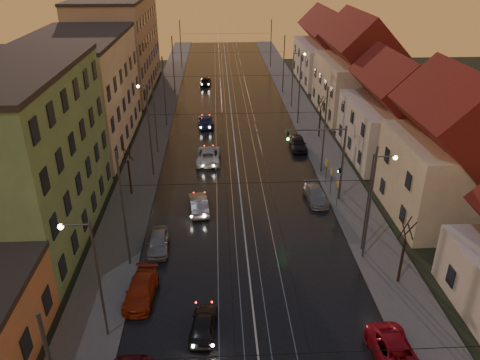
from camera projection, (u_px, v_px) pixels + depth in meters
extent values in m
plane|color=black|center=(258.00, 356.00, 26.49)|extent=(160.00, 160.00, 0.00)
cube|color=black|center=(232.00, 122.00, 62.31)|extent=(16.00, 120.00, 0.04)
cube|color=#4C4C4C|center=(157.00, 123.00, 61.82)|extent=(4.00, 120.00, 0.15)
cube|color=#4C4C4C|center=(307.00, 121.00, 62.74)|extent=(4.00, 120.00, 0.15)
cube|color=gray|center=(216.00, 122.00, 62.19)|extent=(0.06, 120.00, 0.03)
cube|color=gray|center=(227.00, 122.00, 62.25)|extent=(0.06, 120.00, 0.03)
cube|color=gray|center=(238.00, 122.00, 62.33)|extent=(0.06, 120.00, 0.03)
cube|color=gray|center=(249.00, 122.00, 62.39)|extent=(0.06, 120.00, 0.03)
cube|color=#578353|center=(13.00, 159.00, 35.35)|extent=(10.00, 18.00, 13.00)
cube|color=#C5B298|center=(81.00, 93.00, 53.48)|extent=(10.00, 20.00, 12.00)
cube|color=tan|center=(118.00, 45.00, 74.53)|extent=(10.00, 24.00, 14.00)
cube|color=#BCB190|center=(445.00, 178.00, 39.16)|extent=(8.50, 10.00, 7.00)
pyramid|color=#5D1517|center=(459.00, 117.00, 36.77)|extent=(8.67, 10.20, 3.80)
cube|color=beige|center=(392.00, 130.00, 51.02)|extent=(9.00, 12.00, 6.00)
pyramid|color=#5D1517|center=(398.00, 89.00, 48.99)|extent=(9.18, 12.24, 3.20)
cube|color=#BCB190|center=(355.00, 87.00, 64.12)|extent=(9.00, 14.00, 7.50)
pyramid|color=#5D1517|center=(360.00, 44.00, 61.58)|extent=(9.18, 14.28, 4.00)
cube|color=beige|center=(326.00, 62.00, 80.46)|extent=(9.00, 16.00, 6.50)
pyramid|color=#5D1517|center=(329.00, 32.00, 78.25)|extent=(9.18, 16.32, 3.50)
cylinder|color=#595B60|center=(124.00, 212.00, 32.17)|extent=(0.16, 0.16, 9.00)
cylinder|color=#595B60|center=(370.00, 205.00, 32.96)|extent=(0.16, 0.16, 9.00)
cylinder|color=#595B60|center=(150.00, 134.00, 45.60)|extent=(0.16, 0.16, 9.00)
cylinder|color=#595B60|center=(324.00, 131.00, 46.39)|extent=(0.16, 0.16, 9.00)
cylinder|color=#595B60|center=(164.00, 92.00, 59.03)|extent=(0.16, 0.16, 9.00)
cylinder|color=#595B60|center=(299.00, 91.00, 59.82)|extent=(0.16, 0.16, 9.00)
cylinder|color=#595B60|center=(173.00, 66.00, 72.47)|extent=(0.16, 0.16, 9.00)
cylinder|color=#595B60|center=(284.00, 65.00, 73.26)|extent=(0.16, 0.16, 9.00)
cylinder|color=#595B60|center=(181.00, 45.00, 88.58)|extent=(0.16, 0.16, 9.00)
cylinder|color=#595B60|center=(271.00, 44.00, 89.38)|extent=(0.16, 0.16, 9.00)
cylinder|color=#595B60|center=(99.00, 282.00, 26.11)|extent=(0.14, 0.14, 8.00)
cylinder|color=#595B60|center=(74.00, 225.00, 24.39)|extent=(1.60, 0.10, 0.10)
sphere|color=#FFD88C|center=(61.00, 227.00, 24.40)|extent=(0.32, 0.32, 0.32)
cylinder|color=#595B60|center=(367.00, 205.00, 34.08)|extent=(0.14, 0.14, 8.00)
cylinder|color=#595B60|center=(385.00, 157.00, 32.44)|extent=(1.60, 0.10, 0.10)
sphere|color=#FFD88C|center=(395.00, 158.00, 32.51)|extent=(0.32, 0.32, 0.32)
cylinder|color=#595B60|center=(155.00, 119.00, 51.18)|extent=(0.14, 0.14, 8.00)
cylinder|color=#595B60|center=(145.00, 85.00, 49.47)|extent=(1.60, 0.10, 0.10)
sphere|color=#FFD88C|center=(138.00, 86.00, 49.48)|extent=(0.32, 0.32, 0.32)
cylinder|color=#595B60|center=(292.00, 81.00, 66.32)|extent=(0.14, 0.14, 8.00)
cylinder|color=#595B60|center=(300.00, 53.00, 64.68)|extent=(1.60, 0.10, 0.10)
sphere|color=#FFD88C|center=(305.00, 54.00, 64.75)|extent=(0.32, 0.32, 0.32)
cylinder|color=#595B60|center=(342.00, 164.00, 41.43)|extent=(0.20, 0.20, 7.20)
cylinder|color=#595B60|center=(316.00, 130.00, 39.85)|extent=(5.20, 0.14, 0.14)
imported|color=black|center=(288.00, 137.00, 40.01)|extent=(0.15, 0.18, 0.90)
sphere|color=#19FF3F|center=(288.00, 139.00, 39.97)|extent=(0.20, 0.20, 0.20)
cylinder|color=black|center=(130.00, 178.00, 43.16)|extent=(0.18, 0.18, 3.50)
cylinder|color=black|center=(130.00, 152.00, 42.12)|extent=(0.37, 0.92, 1.61)
cylinder|color=black|center=(126.00, 152.00, 42.24)|extent=(0.91, 0.40, 1.61)
cylinder|color=black|center=(124.00, 153.00, 41.94)|extent=(0.37, 0.92, 1.61)
cylinder|color=black|center=(128.00, 154.00, 41.84)|extent=(0.84, 0.54, 1.62)
cylinder|color=black|center=(401.00, 262.00, 31.56)|extent=(0.18, 0.18, 3.50)
cylinder|color=black|center=(410.00, 229.00, 30.52)|extent=(0.37, 0.92, 1.61)
cylinder|color=black|center=(405.00, 228.00, 30.64)|extent=(0.91, 0.40, 1.61)
cylinder|color=black|center=(404.00, 231.00, 30.34)|extent=(0.37, 0.92, 1.61)
cylinder|color=black|center=(410.00, 232.00, 30.24)|extent=(0.84, 0.54, 1.62)
cylinder|color=black|center=(320.00, 124.00, 56.64)|extent=(0.18, 0.18, 3.50)
cylinder|color=black|center=(323.00, 103.00, 55.60)|extent=(0.37, 0.92, 1.61)
cylinder|color=black|center=(320.00, 103.00, 55.72)|extent=(0.91, 0.40, 1.61)
cylinder|color=black|center=(319.00, 104.00, 55.43)|extent=(0.37, 0.92, 1.61)
cylinder|color=black|center=(323.00, 104.00, 55.33)|extent=(0.84, 0.54, 1.62)
imported|color=black|center=(203.00, 324.00, 27.91)|extent=(1.85, 3.78, 1.24)
imported|color=gray|center=(199.00, 204.00, 40.91)|extent=(2.01, 4.42, 1.41)
imported|color=silver|center=(208.00, 155.00, 50.59)|extent=(2.67, 5.50, 1.51)
imported|color=navy|center=(206.00, 121.00, 60.71)|extent=(2.33, 4.95, 1.40)
imported|color=black|center=(205.00, 81.00, 79.17)|extent=(1.95, 4.31, 1.43)
imported|color=#A62D10|center=(141.00, 290.00, 30.65)|extent=(2.14, 4.53, 1.28)
imported|color=gray|center=(158.00, 242.00, 35.64)|extent=(1.75, 4.02, 1.35)
imported|color=#AC1121|center=(397.00, 356.00, 25.66)|extent=(2.48, 4.94, 1.34)
imported|color=#949399|center=(316.00, 195.00, 42.64)|extent=(1.95, 4.34, 1.23)
imported|color=black|center=(298.00, 143.00, 53.59)|extent=(1.77, 4.34, 1.48)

